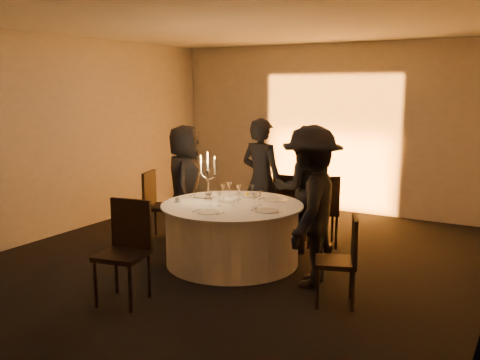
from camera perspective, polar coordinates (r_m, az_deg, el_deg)
The scene contains 33 objects.
floor at distance 6.97m, azimuth -0.83°, elevation -8.79°, with size 7.00×7.00×0.00m, color black.
ceiling at distance 6.64m, azimuth -0.89°, elevation 16.54°, with size 7.00×7.00×0.00m, color silver.
wall_back at distance 9.80m, azimuth 9.67°, elevation 5.48°, with size 7.00×7.00×0.00m, color beige.
wall_left at distance 8.56m, azimuth -18.47°, elevation 4.49°, with size 7.00×7.00×0.00m, color beige.
uplighter_fixture at distance 9.74m, azimuth 8.81°, elevation -3.16°, with size 0.25×0.12×0.10m, color black.
banquet_table at distance 6.85m, azimuth -0.83°, elevation -5.74°, with size 1.80×1.80×0.77m.
chair_left at distance 7.98m, azimuth -8.85°, elevation -2.24°, with size 0.55×0.55×1.01m.
chair_back_left at distance 8.28m, azimuth 5.12°, elevation -2.10°, with size 0.40×0.40×0.92m.
chair_back_right at distance 7.56m, azimuth 8.73°, elevation -2.81°, with size 0.61×0.61×1.03m.
chair_right at distance 5.63m, azimuth 10.96°, elevation -7.90°, with size 0.53×0.53×0.94m.
chair_front at distance 5.76m, azimuth -12.06°, elevation -6.73°, with size 0.55×0.55×1.07m.
guest_left at distance 7.88m, azimuth -5.90°, elevation -0.30°, with size 0.82×0.54×1.69m, color black.
guest_back_left at distance 7.74m, azimuth 2.29°, elevation -0.02°, with size 0.66×0.43×1.80m, color black.
guest_back_right at distance 7.30m, azimuth 6.94°, elevation -0.97°, with size 0.84×0.65×1.73m, color black.
guest_right at distance 6.05m, azimuth 7.59°, elevation -2.81°, with size 1.18×0.68×1.82m, color black.
plate_left at distance 7.23m, azimuth -3.94°, elevation -1.73°, with size 0.36×0.27×0.01m.
plate_back_left at distance 7.25m, azimuth 0.73°, elevation -1.61°, with size 0.36×0.29×0.08m.
plate_back_right at distance 7.00m, azimuth 3.55°, elevation -2.11°, with size 0.35×0.29×0.01m.
plate_right at distance 6.38m, azimuth 2.88°, elevation -3.30°, with size 0.36×0.28×0.01m.
plate_front at distance 6.31m, azimuth -3.38°, elevation -3.45°, with size 0.36×0.26×0.01m.
coffee_cup at distance 6.90m, azimuth -6.66°, elevation -2.14°, with size 0.11×0.11×0.07m.
candelabra at distance 6.98m, azimuth -3.44°, elevation -0.34°, with size 0.27×0.13×0.64m.
wine_glass_a at distance 7.08m, azimuth -1.82°, elevation -0.89°, with size 0.07×0.07×0.19m.
wine_glass_b at distance 7.02m, azimuth 1.28°, elevation -0.97°, with size 0.07×0.07×0.19m.
wine_glass_c at distance 6.96m, azimuth -0.15°, elevation -1.06°, with size 0.07×0.07×0.19m.
wine_glass_d at distance 6.65m, azimuth 2.12°, elevation -1.59°, with size 0.07×0.07×0.19m.
wine_glass_e at distance 7.23m, azimuth -1.13°, elevation -0.66°, with size 0.07×0.07×0.19m.
wine_glass_f at distance 6.63m, azimuth -2.24°, elevation -1.64°, with size 0.07×0.07×0.19m.
wine_glass_g at distance 6.64m, azimuth -3.21°, elevation -1.62°, with size 0.07×0.07×0.19m.
wine_glass_h at distance 6.54m, azimuth 1.55°, elevation -1.78°, with size 0.07×0.07×0.19m.
wine_glass_i at distance 7.04m, azimuth -0.09°, elevation -0.94°, with size 0.07×0.07×0.19m.
tumbler_a at distance 6.58m, azimuth -0.51°, elevation -2.54°, with size 0.07×0.07×0.09m, color white.
tumbler_b at distance 6.93m, azimuth -2.03°, elevation -1.91°, with size 0.07×0.07×0.09m, color white.
Camera 1 is at (3.36, -5.68, 2.23)m, focal length 40.00 mm.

